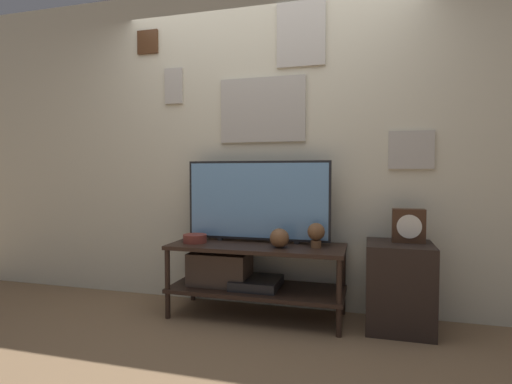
% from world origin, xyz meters
% --- Properties ---
extents(ground_plane, '(12.00, 12.00, 0.00)m').
position_xyz_m(ground_plane, '(0.00, 0.00, 0.00)').
color(ground_plane, '#846647').
extents(wall_back, '(6.40, 0.08, 2.70)m').
position_xyz_m(wall_back, '(0.00, 0.61, 1.36)').
color(wall_back, beige).
rests_on(wall_back, ground_plane).
extents(media_console, '(1.35, 0.52, 0.56)m').
position_xyz_m(media_console, '(-0.12, 0.30, 0.36)').
color(media_console, black).
rests_on(media_console, ground_plane).
extents(television, '(1.17, 0.05, 0.65)m').
position_xyz_m(television, '(-0.03, 0.41, 0.90)').
color(television, black).
rests_on(television, media_console).
extents(vase_round_glass, '(0.14, 0.14, 0.14)m').
position_xyz_m(vase_round_glass, '(0.20, 0.23, 0.63)').
color(vase_round_glass, brown).
rests_on(vase_round_glass, media_console).
extents(vase_wide_bowl, '(0.19, 0.19, 0.07)m').
position_xyz_m(vase_wide_bowl, '(-0.50, 0.26, 0.60)').
color(vase_wide_bowl, brown).
rests_on(vase_wide_bowl, media_console).
extents(decorative_bust, '(0.13, 0.13, 0.18)m').
position_xyz_m(decorative_bust, '(0.46, 0.30, 0.67)').
color(decorative_bust, brown).
rests_on(decorative_bust, media_console).
extents(side_table, '(0.46, 0.45, 0.62)m').
position_xyz_m(side_table, '(1.05, 0.33, 0.31)').
color(side_table, black).
rests_on(side_table, ground_plane).
extents(mantel_clock, '(0.22, 0.11, 0.24)m').
position_xyz_m(mantel_clock, '(1.11, 0.38, 0.74)').
color(mantel_clock, '#422819').
rests_on(mantel_clock, side_table).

